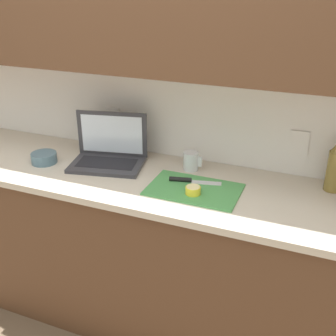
{
  "coord_description": "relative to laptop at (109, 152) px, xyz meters",
  "views": [
    {
      "loc": [
        0.88,
        -1.73,
        1.86
      ],
      "look_at": [
        0.18,
        -0.01,
        1.0
      ],
      "focal_mm": 45.0,
      "sensor_mm": 36.0,
      "label": 1
    }
  ],
  "objects": [
    {
      "name": "bowl_white",
      "position": [
        -0.33,
        -0.13,
        -0.03
      ],
      "size": [
        0.14,
        0.14,
        0.06
      ],
      "color": "slate",
      "rests_on": "counter_unit"
    },
    {
      "name": "laptop",
      "position": [
        0.0,
        0.0,
        0.0
      ],
      "size": [
        0.43,
        0.33,
        0.27
      ],
      "rotation": [
        0.0,
        0.0,
        0.21
      ],
      "color": "#333338",
      "rests_on": "counter_unit"
    },
    {
      "name": "wall_back",
      "position": [
        0.2,
        0.15,
        0.58
      ],
      "size": [
        5.2,
        0.38,
        2.6
      ],
      "color": "white",
      "rests_on": "ground_plane"
    },
    {
      "name": "knife",
      "position": [
        0.47,
        -0.08,
        -0.05
      ],
      "size": [
        0.26,
        0.09,
        0.02
      ],
      "rotation": [
        0.0,
        0.0,
        0.23
      ],
      "color": "silver",
      "rests_on": "cutting_board"
    },
    {
      "name": "cutting_board",
      "position": [
        0.53,
        -0.13,
        -0.06
      ],
      "size": [
        0.44,
        0.28,
        0.01
      ],
      "primitive_type": "cube",
      "color": "#4C9E51",
      "rests_on": "counter_unit"
    },
    {
      "name": "lemon_half_cut",
      "position": [
        0.54,
        -0.18,
        -0.04
      ],
      "size": [
        0.07,
        0.07,
        0.04
      ],
      "color": "yellow",
      "rests_on": "cutting_board"
    },
    {
      "name": "counter_unit",
      "position": [
        0.18,
        -0.09,
        -0.51
      ],
      "size": [
        2.55,
        0.62,
        0.92
      ],
      "color": "brown",
      "rests_on": "ground_plane"
    },
    {
      "name": "bottle_green_soda",
      "position": [
        1.14,
        0.12,
        0.06
      ],
      "size": [
        0.08,
        0.08,
        0.27
      ],
      "color": "olive",
      "rests_on": "counter_unit"
    },
    {
      "name": "ground_plane",
      "position": [
        0.2,
        -0.09,
        -0.98
      ],
      "size": [
        12.0,
        12.0,
        0.0
      ],
      "primitive_type": "plane",
      "color": "brown",
      "rests_on": "ground"
    },
    {
      "name": "measuring_cup",
      "position": [
        0.44,
        0.08,
        -0.01
      ],
      "size": [
        0.1,
        0.08,
        0.1
      ],
      "color": "silver",
      "rests_on": "counter_unit"
    }
  ]
}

